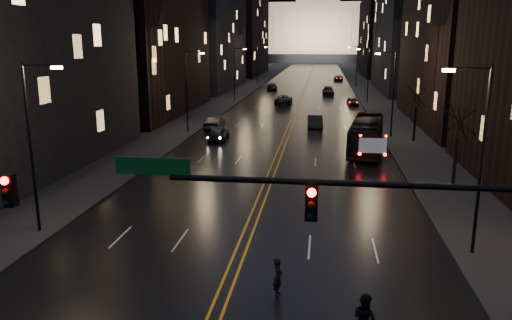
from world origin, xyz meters
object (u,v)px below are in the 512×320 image
at_px(traffic_signal, 400,224).
at_px(bus, 366,135).
at_px(receding_car_a, 315,122).
at_px(pedestrian_b, 364,319).
at_px(pedestrian_a, 278,277).
at_px(oncoming_car_a, 218,133).
at_px(oncoming_car_b, 215,123).

height_order(traffic_signal, bus, traffic_signal).
relative_size(bus, receding_car_a, 2.34).
relative_size(traffic_signal, pedestrian_b, 9.38).
relative_size(bus, pedestrian_a, 7.01).
bearing_deg(bus, oncoming_car_a, 174.95).
relative_size(oncoming_car_a, pedestrian_b, 2.44).
height_order(receding_car_a, pedestrian_a, pedestrian_a).
bearing_deg(pedestrian_a, pedestrian_b, -126.31).
bearing_deg(oncoming_car_a, pedestrian_b, 106.83).
relative_size(traffic_signal, bus, 1.55).
relative_size(traffic_signal, oncoming_car_a, 3.84).
distance_m(bus, oncoming_car_a, 14.99).
height_order(oncoming_car_b, receding_car_a, oncoming_car_b).
bearing_deg(bus, oncoming_car_b, 157.06).
xyz_separation_m(oncoming_car_a, pedestrian_b, (12.07, -34.07, 0.16)).
height_order(traffic_signal, oncoming_car_a, traffic_signal).
bearing_deg(traffic_signal, oncoming_car_a, 109.28).
height_order(bus, pedestrian_a, bus).
bearing_deg(receding_car_a, bus, -70.43).
bearing_deg(oncoming_car_b, bus, 148.12).
bearing_deg(pedestrian_b, bus, -48.03).
height_order(oncoming_car_a, oncoming_car_b, oncoming_car_b).
xyz_separation_m(oncoming_car_a, oncoming_car_b, (-1.75, 6.40, 0.03)).
bearing_deg(oncoming_car_b, pedestrian_b, 107.79).
xyz_separation_m(receding_car_a, pedestrian_a, (-0.79, -39.48, 0.01)).
xyz_separation_m(bus, receding_car_a, (-4.88, 11.66, -0.77)).
relative_size(pedestrian_a, pedestrian_b, 0.86).
height_order(traffic_signal, oncoming_car_b, traffic_signal).
distance_m(receding_car_a, pedestrian_a, 39.49).
bearing_deg(oncoming_car_a, traffic_signal, 106.59).
bearing_deg(oncoming_car_a, oncoming_car_b, -77.36).
xyz_separation_m(oncoming_car_a, receding_car_a, (9.71, 8.31, 0.02)).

